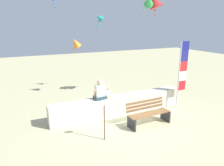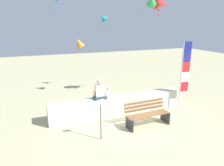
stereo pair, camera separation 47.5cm
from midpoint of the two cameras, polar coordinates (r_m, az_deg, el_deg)
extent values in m
plane|color=#C2BA8B|center=(8.29, 6.45, -10.59)|extent=(40.00, 40.00, 0.00)
cube|color=beige|center=(8.90, 3.66, -5.90)|extent=(5.86, 0.55, 0.77)
cube|color=#925F39|center=(7.86, 12.21, -8.78)|extent=(1.68, 0.12, 0.03)
cube|color=#906743|center=(7.94, 11.73, -8.48)|extent=(1.68, 0.12, 0.03)
cube|color=olive|center=(8.03, 11.27, -8.19)|extent=(1.68, 0.12, 0.03)
cube|color=olive|center=(8.11, 10.81, -7.91)|extent=(1.68, 0.12, 0.03)
cube|color=olive|center=(8.15, 10.43, -6.87)|extent=(1.68, 0.10, 0.10)
cube|color=#8A5C3F|center=(8.11, 10.39, -5.96)|extent=(1.68, 0.10, 0.10)
cube|color=olive|center=(8.08, 10.34, -5.05)|extent=(1.68, 0.10, 0.10)
cube|color=#2D2D33|center=(7.69, 6.56, -10.94)|extent=(0.07, 0.53, 0.45)
cube|color=#2D2D33|center=(8.52, 15.76, -8.71)|extent=(0.07, 0.53, 0.45)
cube|color=#2F404A|center=(8.43, -1.69, -3.86)|extent=(0.47, 0.38, 0.13)
cube|color=white|center=(8.34, -1.71, -2.00)|extent=(0.36, 0.23, 0.45)
cylinder|color=#D9AC86|center=(8.27, -3.11, -2.56)|extent=(0.07, 0.18, 0.33)
cylinder|color=#D9AC86|center=(8.41, -0.22, -2.21)|extent=(0.07, 0.18, 0.33)
sphere|color=#D9AC86|center=(8.24, -1.73, 0.23)|extent=(0.22, 0.22, 0.22)
cube|color=tan|center=(8.55, 0.40, -3.75)|extent=(0.28, 0.23, 0.08)
cube|color=silver|center=(8.50, 0.40, -2.67)|extent=(0.21, 0.14, 0.26)
cylinder|color=tan|center=(8.45, -0.40, -3.00)|extent=(0.04, 0.11, 0.19)
cylinder|color=tan|center=(8.55, 1.26, -2.79)|extent=(0.04, 0.11, 0.19)
sphere|color=tan|center=(8.44, 0.41, -1.39)|extent=(0.13, 0.13, 0.13)
cylinder|color=#B7B7BC|center=(9.49, 19.50, 1.52)|extent=(0.05, 0.05, 2.96)
cube|color=red|center=(9.74, 20.25, -0.91)|extent=(0.39, 0.02, 0.43)
cube|color=white|center=(9.64, 20.49, 1.53)|extent=(0.39, 0.02, 0.43)
cube|color=red|center=(9.55, 20.74, 4.03)|extent=(0.39, 0.02, 0.43)
cube|color=navy|center=(9.48, 20.99, 6.56)|extent=(0.39, 0.02, 0.43)
cube|color=navy|center=(9.43, 21.24, 9.13)|extent=(0.39, 0.02, 0.43)
cone|color=red|center=(10.50, 13.64, 20.62)|extent=(1.02, 1.01, 0.73)
sphere|color=#C2473B|center=(10.58, 13.67, 19.60)|extent=(0.08, 0.08, 0.08)
sphere|color=#C2473B|center=(10.66, 13.69, 18.59)|extent=(0.08, 0.08, 0.08)
sphere|color=#C2473B|center=(10.75, 13.72, 17.60)|extent=(0.08, 0.08, 0.08)
sphere|color=#3F69CC|center=(10.56, -13.13, 20.35)|extent=(0.08, 0.08, 0.08)
sphere|color=#3F69CC|center=(10.64, -12.83, 19.35)|extent=(0.08, 0.08, 0.08)
cone|color=orange|center=(10.78, -7.69, 10.77)|extent=(0.64, 0.52, 0.57)
sphere|color=orange|center=(10.88, -7.89, 9.86)|extent=(0.08, 0.08, 0.08)
sphere|color=orange|center=(10.99, -8.08, 8.97)|extent=(0.08, 0.08, 0.08)
sphere|color=orange|center=(11.10, -8.27, 8.09)|extent=(0.08, 0.08, 0.08)
cone|color=green|center=(10.18, 12.11, 20.87)|extent=(0.68, 0.72, 0.58)
sphere|color=#3F9F5E|center=(10.16, 11.45, 19.90)|extent=(0.08, 0.08, 0.08)
sphere|color=#3F9F5E|center=(10.15, 10.80, 18.91)|extent=(0.08, 0.08, 0.08)
sphere|color=#3F9F5E|center=(10.14, 10.15, 17.93)|extent=(0.08, 0.08, 0.08)
cone|color=teal|center=(11.30, -1.26, 17.31)|extent=(0.53, 0.40, 0.49)
sphere|color=#17917C|center=(11.39, -1.37, 16.39)|extent=(0.08, 0.08, 0.08)
sphere|color=#17917C|center=(11.49, -1.48, 15.49)|extent=(0.08, 0.08, 0.08)
sphere|color=#17917C|center=(11.59, -1.59, 14.60)|extent=(0.08, 0.08, 0.08)
cylinder|color=brown|center=(6.89, -1.03, -10.70)|extent=(0.04, 0.04, 1.19)
cube|color=beige|center=(6.61, -1.06, -5.28)|extent=(0.24, 0.06, 0.18)
camera|label=1|loc=(0.24, -88.39, 0.45)|focal=33.82mm
camera|label=2|loc=(0.24, 91.61, -0.45)|focal=33.82mm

